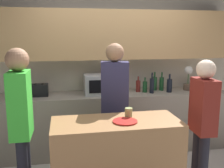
{
  "coord_description": "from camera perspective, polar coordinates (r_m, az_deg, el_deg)",
  "views": [
    {
      "loc": [
        -0.77,
        -2.52,
        1.83
      ],
      "look_at": [
        -0.24,
        0.32,
        1.28
      ],
      "focal_mm": 42.0,
      "sensor_mm": 36.0,
      "label": 1
    }
  ],
  "objects": [
    {
      "name": "back_wall",
      "position": [
        4.26,
        -0.08,
        6.78
      ],
      "size": [
        6.4,
        0.4,
        2.7
      ],
      "color": "beige",
      "rests_on": "ground_plane"
    },
    {
      "name": "person_right",
      "position": [
        3.08,
        19.14,
        -7.0
      ],
      "size": [
        0.21,
        0.35,
        1.57
      ],
      "rotation": [
        0.0,
        0.0,
        1.51
      ],
      "color": "black",
      "rests_on": "ground_plane"
    },
    {
      "name": "person_left",
      "position": [
        3.3,
        0.59,
        -3.2
      ],
      "size": [
        0.37,
        0.24,
        1.73
      ],
      "rotation": [
        0.0,
        0.0,
        -3.3
      ],
      "color": "black",
      "rests_on": "ground_plane"
    },
    {
      "name": "microwave",
      "position": [
        4.03,
        -2.37,
        -0.01
      ],
      "size": [
        0.52,
        0.39,
        0.3
      ],
      "color": "#B7BABC",
      "rests_on": "back_counter"
    },
    {
      "name": "bottle_3",
      "position": [
        4.34,
        9.23,
        0.17
      ],
      "size": [
        0.08,
        0.08,
        0.3
      ],
      "color": "#194723",
      "rests_on": "back_counter"
    },
    {
      "name": "potted_plant",
      "position": [
        4.46,
        16.24,
        1.23
      ],
      "size": [
        0.14,
        0.14,
        0.4
      ],
      "color": "brown",
      "rests_on": "back_counter"
    },
    {
      "name": "bottle_0",
      "position": [
        4.19,
        5.72,
        -0.4
      ],
      "size": [
        0.07,
        0.07,
        0.25
      ],
      "color": "maroon",
      "rests_on": "back_counter"
    },
    {
      "name": "bottle_5",
      "position": [
        4.24,
        12.38,
        -0.25
      ],
      "size": [
        0.08,
        0.08,
        0.29
      ],
      "color": "black",
      "rests_on": "back_counter"
    },
    {
      "name": "person_center",
      "position": [
        2.76,
        -19.2,
        -6.91
      ],
      "size": [
        0.22,
        0.34,
        1.71
      ],
      "rotation": [
        0.0,
        0.0,
        -1.59
      ],
      "color": "black",
      "rests_on": "ground_plane"
    },
    {
      "name": "toaster",
      "position": [
        4.02,
        -15.57,
        -1.29
      ],
      "size": [
        0.26,
        0.16,
        0.18
      ],
      "color": "black",
      "rests_on": "back_counter"
    },
    {
      "name": "back_counter",
      "position": [
        4.21,
        0.6,
        -8.19
      ],
      "size": [
        3.6,
        0.62,
        0.93
      ],
      "color": "gray",
      "rests_on": "ground_plane"
    },
    {
      "name": "kitchen_island",
      "position": [
        2.98,
        0.92,
        -16.56
      ],
      "size": [
        1.36,
        0.58,
        0.93
      ],
      "color": "#996B42",
      "rests_on": "ground_plane"
    },
    {
      "name": "bottle_1",
      "position": [
        4.16,
        7.17,
        -0.56
      ],
      "size": [
        0.07,
        0.07,
        0.24
      ],
      "color": "#194723",
      "rests_on": "back_counter"
    },
    {
      "name": "plate_on_island",
      "position": [
        2.76,
        2.86,
        -8.12
      ],
      "size": [
        0.26,
        0.26,
        0.01
      ],
      "color": "red",
      "rests_on": "kitchen_island"
    },
    {
      "name": "cup_0",
      "position": [
        2.89,
        3.63,
        -6.27
      ],
      "size": [
        0.08,
        0.08,
        0.11
      ],
      "color": "tan",
      "rests_on": "kitchen_island"
    },
    {
      "name": "bottle_4",
      "position": [
        4.34,
        10.74,
        0.12
      ],
      "size": [
        0.07,
        0.07,
        0.3
      ],
      "color": "#194723",
      "rests_on": "back_counter"
    },
    {
      "name": "bottle_2",
      "position": [
        4.11,
        8.66,
        -0.28
      ],
      "size": [
        0.07,
        0.07,
        0.32
      ],
      "color": "black",
      "rests_on": "back_counter"
    }
  ]
}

